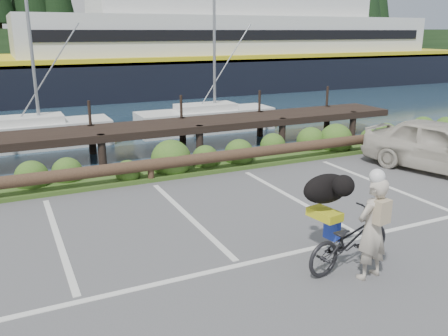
# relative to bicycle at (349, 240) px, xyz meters

# --- Properties ---
(ground) EXTENTS (72.00, 72.00, 0.00)m
(ground) POSITION_rel_bicycle_xyz_m (-1.58, 1.19, -0.47)
(ground) COLOR #4E4E50
(harbor_backdrop) EXTENTS (170.00, 160.00, 30.00)m
(harbor_backdrop) POSITION_rel_bicycle_xyz_m (-1.19, 79.66, -0.47)
(harbor_backdrop) COLOR #1A2F40
(harbor_backdrop) RESTS_ON ground
(vegetation_strip) EXTENTS (34.00, 1.60, 0.10)m
(vegetation_strip) POSITION_rel_bicycle_xyz_m (-1.58, 6.49, -0.42)
(vegetation_strip) COLOR #3D5B21
(vegetation_strip) RESTS_ON ground
(log_rail) EXTENTS (32.00, 0.30, 0.60)m
(log_rail) POSITION_rel_bicycle_xyz_m (-1.58, 5.79, -0.47)
(log_rail) COLOR #443021
(log_rail) RESTS_ON ground
(bicycle) EXTENTS (1.86, 0.89, 0.94)m
(bicycle) POSITION_rel_bicycle_xyz_m (0.00, 0.00, 0.00)
(bicycle) COLOR black
(bicycle) RESTS_ON ground
(cyclist) EXTENTS (0.65, 0.48, 1.64)m
(cyclist) POSITION_rel_bicycle_xyz_m (0.06, -0.41, 0.35)
(cyclist) COLOR #B8AD9C
(cyclist) RESTS_ON ground
(dog) EXTENTS (0.56, 0.93, 0.50)m
(dog) POSITION_rel_bicycle_xyz_m (-0.09, 0.57, 0.72)
(dog) COLOR black
(dog) RESTS_ON bicycle
(parked_car) EXTENTS (2.88, 4.51, 1.43)m
(parked_car) POSITION_rel_bicycle_xyz_m (5.87, 3.27, 0.25)
(parked_car) COLOR beige
(parked_car) RESTS_ON ground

